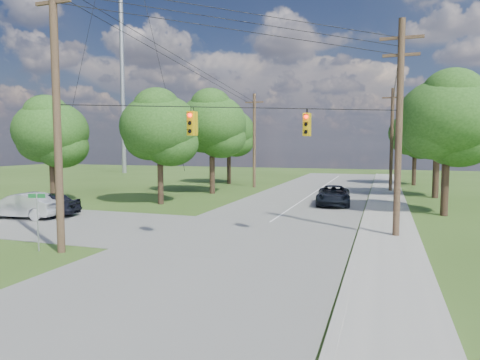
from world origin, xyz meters
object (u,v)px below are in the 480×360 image
(pole_north_e, at_px, (392,139))
(car_cross_dark, at_px, (43,204))
(pole_ne, at_px, (399,126))
(pole_north_w, at_px, (254,140))
(pole_sw, at_px, (56,104))
(car_cross_silver, at_px, (23,205))
(car_main_north, at_px, (333,195))

(pole_north_e, height_order, car_cross_dark, pole_north_e)
(pole_ne, distance_m, car_cross_dark, 21.63)
(car_cross_dark, bearing_deg, pole_north_w, 152.07)
(pole_sw, relative_size, pole_north_e, 1.20)
(car_cross_silver, bearing_deg, pole_ne, 88.16)
(pole_sw, distance_m, car_cross_dark, 11.71)
(pole_north_w, relative_size, car_cross_dark, 2.19)
(car_cross_silver, height_order, car_main_north, car_cross_silver)
(car_cross_silver, bearing_deg, pole_sw, 47.74)
(car_cross_dark, distance_m, car_cross_silver, 1.18)
(pole_sw, xyz_separation_m, pole_north_w, (-0.40, 29.60, -1.10))
(car_main_north, bearing_deg, pole_north_w, 125.24)
(pole_ne, distance_m, pole_north_w, 26.03)
(pole_sw, height_order, pole_ne, pole_sw)
(pole_ne, bearing_deg, car_cross_dark, -178.54)
(car_main_north, bearing_deg, pole_sw, -122.17)
(pole_north_w, distance_m, car_cross_dark, 24.06)
(pole_sw, bearing_deg, pole_north_e, 65.48)
(pole_north_e, distance_m, car_main_north, 12.95)
(car_cross_silver, bearing_deg, car_cross_dark, 142.61)
(pole_ne, bearing_deg, car_main_north, 111.69)
(pole_ne, bearing_deg, pole_sw, -150.62)
(pole_north_e, distance_m, car_cross_dark, 31.18)
(pole_north_e, xyz_separation_m, car_cross_silver, (-21.73, -23.54, -4.31))
(pole_ne, relative_size, car_main_north, 2.01)
(pole_north_w, height_order, car_cross_dark, pole_north_w)
(pole_north_e, bearing_deg, car_main_north, -110.14)
(pole_sw, xyz_separation_m, car_cross_dark, (-7.61, 7.06, -5.42))
(car_cross_silver, bearing_deg, pole_north_e, 131.39)
(pole_sw, distance_m, car_main_north, 21.12)
(pole_ne, xyz_separation_m, car_cross_silver, (-21.73, -1.54, -4.65))
(car_main_north, bearing_deg, pole_north_e, 64.81)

